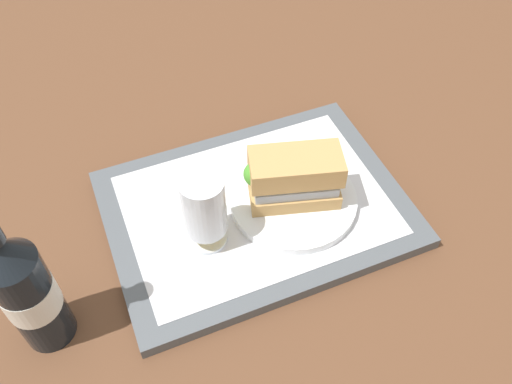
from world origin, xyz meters
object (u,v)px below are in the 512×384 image
object	(u,v)px
beer_bottle	(26,290)
beer_glass	(204,209)
sandwich	(293,178)
plate	(293,200)

from	to	relation	value
beer_bottle	beer_glass	bearing A→B (deg)	-169.15
sandwich	beer_bottle	size ratio (longest dim) A/B	0.54
plate	beer_bottle	distance (m)	0.38
sandwich	beer_bottle	distance (m)	0.37
beer_glass	beer_bottle	bearing A→B (deg)	10.85
beer_glass	beer_bottle	distance (m)	0.24
plate	sandwich	world-z (taller)	sandwich
sandwich	plate	bearing A→B (deg)	180.00
plate	beer_bottle	size ratio (longest dim) A/B	0.71
sandwich	beer_bottle	bearing A→B (deg)	24.99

